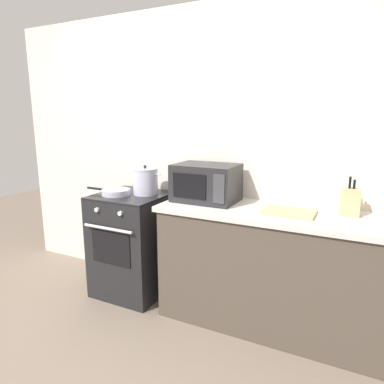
{
  "coord_description": "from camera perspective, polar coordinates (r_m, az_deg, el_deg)",
  "views": [
    {
      "loc": [
        1.47,
        -1.82,
        1.6
      ],
      "look_at": [
        0.25,
        0.6,
        1.0
      ],
      "focal_mm": 32.42,
      "sensor_mm": 36.0,
      "label": 1
    }
  ],
  "objects": [
    {
      "name": "stock_pot",
      "position": [
        3.07,
        -7.67,
        1.77
      ],
      "size": [
        0.31,
        0.22,
        0.26
      ],
      "color": "silver",
      "rests_on": "stove"
    },
    {
      "name": "lower_cabinet_right",
      "position": [
        2.76,
        12.59,
        -12.66
      ],
      "size": [
        1.64,
        0.56,
        0.88
      ],
      "primitive_type": "cube",
      "color": "#4C4238",
      "rests_on": "ground_plane"
    },
    {
      "name": "frying_pan",
      "position": [
        3.1,
        -12.49,
        0.0
      ],
      "size": [
        0.45,
        0.25,
        0.05
      ],
      "color": "silver",
      "rests_on": "stove"
    },
    {
      "name": "microwave",
      "position": [
        2.79,
        2.34,
        1.53
      ],
      "size": [
        0.5,
        0.37,
        0.3
      ],
      "color": "#232326",
      "rests_on": "countertop_right"
    },
    {
      "name": "knife_block",
      "position": [
        2.63,
        24.6,
        -1.47
      ],
      "size": [
        0.13,
        0.1,
        0.27
      ],
      "color": "tan",
      "rests_on": "countertop_right"
    },
    {
      "name": "countertop_right",
      "position": [
        2.6,
        13.06,
        -3.44
      ],
      "size": [
        1.7,
        0.6,
        0.04
      ],
      "primitive_type": "cube",
      "color": "beige",
      "rests_on": "lower_cabinet_right"
    },
    {
      "name": "stove",
      "position": [
        3.23,
        -9.71,
        -8.34
      ],
      "size": [
        0.6,
        0.64,
        0.92
      ],
      "color": "black",
      "rests_on": "ground_plane"
    },
    {
      "name": "cutting_board",
      "position": [
        2.55,
        15.61,
        -3.19
      ],
      "size": [
        0.36,
        0.26,
        0.02
      ],
      "primitive_type": "cube",
      "color": "tan",
      "rests_on": "countertop_right"
    },
    {
      "name": "ground_plane",
      "position": [
        2.83,
        -10.88,
        -22.13
      ],
      "size": [
        10.0,
        10.0,
        0.0
      ],
      "primitive_type": "plane",
      "color": "#7A6B5B"
    },
    {
      "name": "back_wall",
      "position": [
        3.05,
        3.93,
        5.85
      ],
      "size": [
        4.4,
        0.1,
        2.5
      ],
      "primitive_type": "cube",
      "color": "silver",
      "rests_on": "ground_plane"
    }
  ]
}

